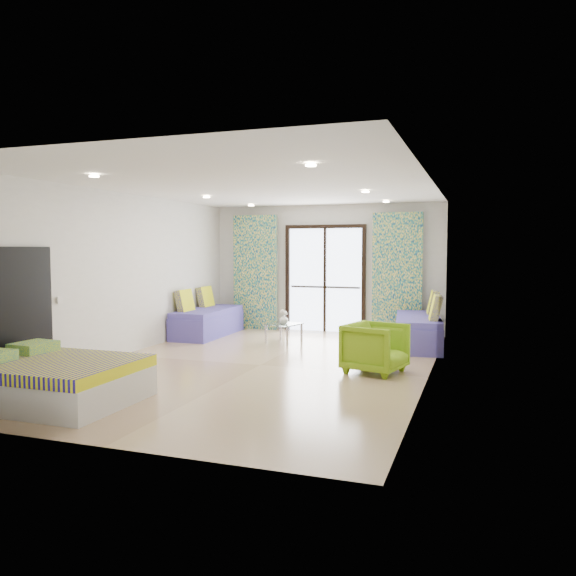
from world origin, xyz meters
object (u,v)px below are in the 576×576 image
(daybed_right, at_px, (419,330))
(armchair, at_px, (375,345))
(coffee_table, at_px, (284,326))
(bed, at_px, (55,380))
(daybed_left, at_px, (207,321))

(daybed_right, xyz_separation_m, armchair, (-0.37, -2.37, 0.09))
(daybed_right, xyz_separation_m, coffee_table, (-2.45, -0.39, 0.02))
(daybed_right, relative_size, armchair, 2.66)
(bed, xyz_separation_m, daybed_left, (-0.64, 5.05, 0.05))
(bed, distance_m, daybed_left, 5.09)
(coffee_table, bearing_deg, daybed_left, 169.71)
(armchair, bearing_deg, daybed_right, 6.06)
(bed, distance_m, daybed_right, 6.25)
(daybed_left, distance_m, coffee_table, 1.81)
(coffee_table, bearing_deg, armchair, -43.41)
(bed, bearing_deg, coffee_table, 76.48)
(daybed_right, relative_size, coffee_table, 3.08)
(coffee_table, distance_m, armchair, 2.88)
(daybed_left, relative_size, daybed_right, 0.95)
(bed, relative_size, armchair, 2.26)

